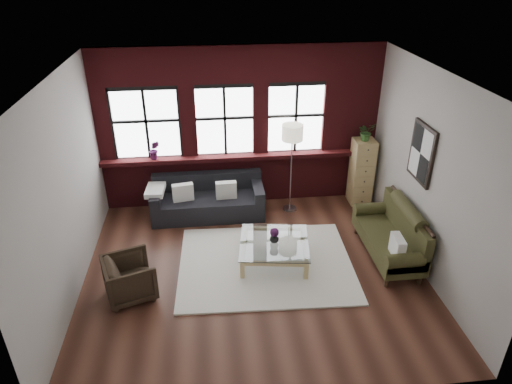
{
  "coord_description": "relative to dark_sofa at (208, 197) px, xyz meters",
  "views": [
    {
      "loc": [
        -0.66,
        -6.03,
        4.71
      ],
      "look_at": [
        0.1,
        0.6,
        1.15
      ],
      "focal_mm": 32.0,
      "sensor_mm": 36.0,
      "label": 1
    }
  ],
  "objects": [
    {
      "name": "flowers",
      "position": [
        1.08,
        -1.66,
        0.17
      ],
      "size": [
        0.16,
        0.16,
        0.16
      ],
      "primitive_type": "sphere",
      "color": "#521C50",
      "rests_on": "vase"
    },
    {
      "name": "pillow_settee",
      "position": [
        2.93,
        -2.31,
        0.19
      ],
      "size": [
        0.16,
        0.39,
        0.34
      ],
      "primitive_type": "cube",
      "rotation": [
        0.0,
        0.0,
        -0.06
      ],
      "color": "white",
      "rests_on": "vintage_settee"
    },
    {
      "name": "wall_poster",
      "position": [
        3.43,
        -1.6,
        1.46
      ],
      "size": [
        0.05,
        0.74,
        0.94
      ],
      "primitive_type": null,
      "color": "black",
      "rests_on": "wall_right"
    },
    {
      "name": "window_right",
      "position": [
        1.81,
        0.55,
        1.36
      ],
      "size": [
        1.38,
        0.1,
        1.5
      ],
      "primitive_type": null,
      "color": "black",
      "rests_on": "brick_backwall"
    },
    {
      "name": "pillow_a",
      "position": [
        -0.47,
        -0.1,
        0.19
      ],
      "size": [
        0.42,
        0.21,
        0.34
      ],
      "primitive_type": "cube",
      "rotation": [
        0.0,
        0.0,
        0.17
      ],
      "color": "white",
      "rests_on": "dark_sofa"
    },
    {
      "name": "sill_plant",
      "position": [
        -0.98,
        0.42,
        0.88
      ],
      "size": [
        0.22,
        0.18,
        0.39
      ],
      "primitive_type": "imported",
      "rotation": [
        0.0,
        0.0,
        -0.02
      ],
      "color": "#521C50",
      "rests_on": "sill_ledge"
    },
    {
      "name": "floor_lamp",
      "position": [
        1.65,
        0.03,
        0.59
      ],
      "size": [
        0.4,
        0.4,
        1.97
      ],
      "primitive_type": null,
      "color": "#A5A5A8",
      "rests_on": "floor"
    },
    {
      "name": "coffee_table",
      "position": [
        1.08,
        -1.66,
        -0.21
      ],
      "size": [
        1.29,
        1.29,
        0.38
      ],
      "primitive_type": null,
      "rotation": [
        0.0,
        0.0,
        -0.14
      ],
      "color": "tan",
      "rests_on": "shag_rug"
    },
    {
      "name": "wall_right",
      "position": [
        3.46,
        -1.9,
        1.21
      ],
      "size": [
        0.0,
        5.0,
        5.0
      ],
      "primitive_type": "plane",
      "rotation": [
        1.57,
        0.0,
        -1.57
      ],
      "color": "#A5A099",
      "rests_on": "ground"
    },
    {
      "name": "wall_left",
      "position": [
        -2.04,
        -1.9,
        1.21
      ],
      "size": [
        0.0,
        5.0,
        5.0
      ],
      "primitive_type": "plane",
      "rotation": [
        1.57,
        0.0,
        1.57
      ],
      "color": "#A5A099",
      "rests_on": "ground"
    },
    {
      "name": "potted_plant_top",
      "position": [
        3.15,
        0.19,
        1.16
      ],
      "size": [
        0.38,
        0.35,
        0.36
      ],
      "primitive_type": "imported",
      "rotation": [
        0.0,
        0.0,
        0.27
      ],
      "color": "#2D5923",
      "rests_on": "drawer_chest"
    },
    {
      "name": "sill_ledge",
      "position": [
        0.71,
        0.45,
        0.65
      ],
      "size": [
        5.5,
        0.3,
        0.08
      ],
      "primitive_type": "cube",
      "color": "#531318",
      "rests_on": "brick_backwall"
    },
    {
      "name": "pillow_b",
      "position": [
        0.36,
        -0.1,
        0.19
      ],
      "size": [
        0.41,
        0.16,
        0.34
      ],
      "primitive_type": "cube",
      "rotation": [
        0.0,
        0.0,
        0.04
      ],
      "color": "white",
      "rests_on": "dark_sofa"
    },
    {
      "name": "wall_back",
      "position": [
        0.71,
        0.6,
        1.21
      ],
      "size": [
        5.5,
        0.0,
        5.5
      ],
      "primitive_type": "plane",
      "rotation": [
        1.57,
        0.0,
        0.0
      ],
      "color": "#A5A099",
      "rests_on": "ground"
    },
    {
      "name": "vase",
      "position": [
        1.08,
        -1.66,
        0.06
      ],
      "size": [
        0.2,
        0.2,
        0.16
      ],
      "primitive_type": "imported",
      "rotation": [
        0.0,
        0.0,
        -0.38
      ],
      "color": "#B2B2B2",
      "rests_on": "coffee_table"
    },
    {
      "name": "brick_backwall",
      "position": [
        0.71,
        0.54,
        1.21
      ],
      "size": [
        5.5,
        0.12,
        3.2
      ],
      "primitive_type": null,
      "color": "#531318",
      "rests_on": "floor"
    },
    {
      "name": "floor",
      "position": [
        0.71,
        -1.9,
        -0.39
      ],
      "size": [
        5.5,
        5.5,
        0.0
      ],
      "primitive_type": "plane",
      "color": "#402117",
      "rests_on": "ground"
    },
    {
      "name": "window_mid",
      "position": [
        0.41,
        0.55,
        1.36
      ],
      "size": [
        1.38,
        0.1,
        1.5
      ],
      "primitive_type": null,
      "color": "black",
      "rests_on": "brick_backwall"
    },
    {
      "name": "armchair",
      "position": [
        -1.22,
        -2.29,
        -0.06
      ],
      "size": [
        0.91,
        0.9,
        0.66
      ],
      "primitive_type": "imported",
      "rotation": [
        0.0,
        0.0,
        1.89
      ],
      "color": "black",
      "rests_on": "floor"
    },
    {
      "name": "window_left",
      "position": [
        -1.09,
        0.55,
        1.36
      ],
      "size": [
        1.38,
        0.1,
        1.5
      ],
      "primitive_type": null,
      "color": "black",
      "rests_on": "brick_backwall"
    },
    {
      "name": "vintage_settee",
      "position": [
        3.01,
        -1.77,
        0.08
      ],
      "size": [
        0.8,
        1.79,
        0.96
      ],
      "primitive_type": null,
      "color": "#333217",
      "rests_on": "floor"
    },
    {
      "name": "shag_rug",
      "position": [
        0.92,
        -1.76,
        -0.38
      ],
      "size": [
        2.98,
        2.39,
        0.03
      ],
      "primitive_type": "cube",
      "rotation": [
        0.0,
        0.0,
        -0.04
      ],
      "color": "white",
      "rests_on": "floor"
    },
    {
      "name": "ceiling",
      "position": [
        0.71,
        -1.9,
        2.81
      ],
      "size": [
        5.5,
        5.5,
        0.0
      ],
      "primitive_type": "plane",
      "rotation": [
        3.14,
        0.0,
        0.0
      ],
      "color": "white",
      "rests_on": "ground"
    },
    {
      "name": "drawer_chest",
      "position": [
        3.15,
        0.19,
        0.29
      ],
      "size": [
        0.42,
        0.42,
        1.38
      ],
      "primitive_type": "cube",
      "color": "tan",
      "rests_on": "floor"
    },
    {
      "name": "dark_sofa",
      "position": [
        0.0,
        0.0,
        0.0
      ],
      "size": [
        2.18,
        0.88,
        0.79
      ],
      "primitive_type": null,
      "color": "black",
      "rests_on": "floor"
    },
    {
      "name": "wall_front",
      "position": [
        0.71,
        -4.4,
        1.21
      ],
      "size": [
        5.5,
        0.0,
        5.5
      ],
      "primitive_type": "plane",
      "rotation": [
        -1.57,
        0.0,
        0.0
      ],
      "color": "#A5A099",
      "rests_on": "ground"
    }
  ]
}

